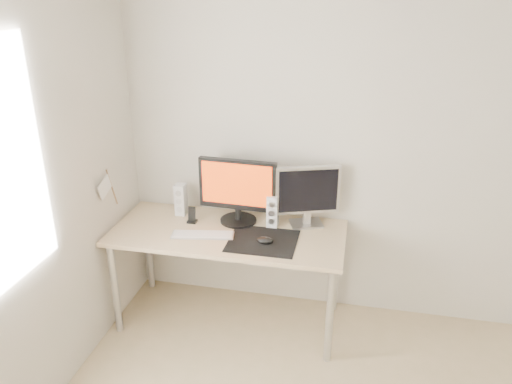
{
  "coord_description": "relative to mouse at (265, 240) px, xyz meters",
  "views": [
    {
      "loc": [
        -0.1,
        -1.57,
        2.29
      ],
      "look_at": [
        -0.75,
        1.45,
        1.01
      ],
      "focal_mm": 35.0,
      "sensor_mm": 36.0,
      "label": 1
    }
  ],
  "objects": [
    {
      "name": "mouse",
      "position": [
        0.0,
        0.0,
        0.0
      ],
      "size": [
        0.11,
        0.07,
        0.04
      ],
      "primitive_type": "ellipsoid",
      "color": "black",
      "rests_on": "mousepad"
    },
    {
      "name": "speaker_right",
      "position": [
        0.0,
        0.26,
        0.09
      ],
      "size": [
        0.07,
        0.09,
        0.23
      ],
      "color": "white",
      "rests_on": "desk"
    },
    {
      "name": "desk",
      "position": [
        -0.28,
        0.12,
        -0.1
      ],
      "size": [
        1.6,
        0.7,
        0.73
      ],
      "color": "#D1B587",
      "rests_on": "ground"
    },
    {
      "name": "main_monitor",
      "position": [
        -0.25,
        0.28,
        0.23
      ],
      "size": [
        0.55,
        0.27,
        0.47
      ],
      "color": "black",
      "rests_on": "desk"
    },
    {
      "name": "phone_dock",
      "position": [
        -0.57,
        0.2,
        0.01
      ],
      "size": [
        0.07,
        0.06,
        0.12
      ],
      "color": "black",
      "rests_on": "desk"
    },
    {
      "name": "pennant",
      "position": [
        -1.07,
        -0.02,
        0.29
      ],
      "size": [
        0.01,
        0.23,
        0.29
      ],
      "color": "#A57F54",
      "rests_on": "wall_left"
    },
    {
      "name": "second_monitor",
      "position": [
        0.23,
        0.33,
        0.22
      ],
      "size": [
        0.44,
        0.23,
        0.43
      ],
      "color": "#B8B9BB",
      "rests_on": "desk"
    },
    {
      "name": "wall_back",
      "position": [
        0.65,
        0.49,
        0.5
      ],
      "size": [
        3.5,
        0.0,
        3.5
      ],
      "primitive_type": "plane",
      "rotation": [
        1.57,
        0.0,
        0.0
      ],
      "color": "silver",
      "rests_on": "ground"
    },
    {
      "name": "keyboard",
      "position": [
        -0.43,
        0.02,
        -0.02
      ],
      "size": [
        0.43,
        0.19,
        0.02
      ],
      "color": "#BDBDC0",
      "rests_on": "desk"
    },
    {
      "name": "mousepad",
      "position": [
        -0.02,
        0.03,
        -0.02
      ],
      "size": [
        0.45,
        0.4,
        0.0
      ],
      "primitive_type": "cube",
      "color": "black",
      "rests_on": "desk"
    },
    {
      "name": "speaker_left",
      "position": [
        -0.69,
        0.32,
        0.09
      ],
      "size": [
        0.07,
        0.09,
        0.23
      ],
      "color": "white",
      "rests_on": "desk"
    }
  ]
}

